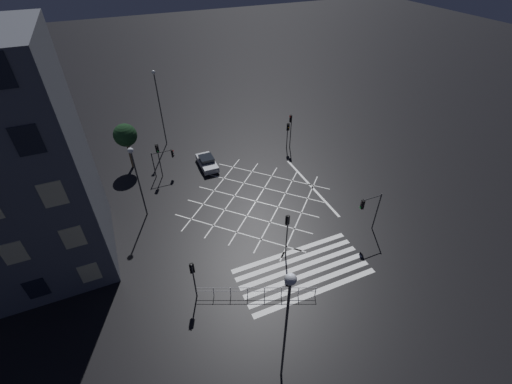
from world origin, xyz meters
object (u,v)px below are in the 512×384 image
object	(u,v)px
traffic_light_nw_main	(165,157)
street_lamp_east	(288,308)
traffic_light_ne_main	(291,125)
traffic_light_se_main	(369,207)
street_tree_near	(125,135)
traffic_light_sw_cross	(193,273)
traffic_light_ne_cross	(288,131)
waiting_car	(207,162)
street_lamp_far	(135,168)
traffic_light_nw_cross	(158,154)
street_lamp_west	(159,99)
traffic_light_median_south	(287,227)

from	to	relation	value
traffic_light_nw_main	street_lamp_east	bearing A→B (deg)	-85.45
traffic_light_ne_main	traffic_light_nw_main	distance (m)	15.75
traffic_light_ne_main	traffic_light_se_main	bearing A→B (deg)	87.14
street_lamp_east	street_tree_near	bearing A→B (deg)	100.91
traffic_light_ne_main	traffic_light_sw_cross	xyz separation A→B (m)	(-17.12, -17.14, -0.56)
traffic_light_ne_cross	waiting_car	size ratio (longest dim) A/B	0.88
traffic_light_ne_main	street_lamp_far	size ratio (longest dim) A/B	0.59
traffic_light_se_main	traffic_light_nw_main	xyz separation A→B (m)	(-14.90, 16.65, -0.74)
traffic_light_nw_cross	street_tree_near	distance (m)	4.63
street_lamp_west	traffic_light_nw_cross	bearing A→B (deg)	-105.01
traffic_light_median_south	street_lamp_west	xyz separation A→B (m)	(-5.64, 23.23, 2.97)
street_lamp_west	street_tree_near	world-z (taller)	street_lamp_west
street_lamp_far	traffic_light_se_main	bearing A→B (deg)	-29.96
street_lamp_far	street_tree_near	bearing A→B (deg)	90.63
traffic_light_median_south	traffic_light_ne_cross	bearing A→B (deg)	-27.84
traffic_light_ne_cross	traffic_light_nw_main	world-z (taller)	traffic_light_ne_cross
traffic_light_sw_cross	traffic_light_nw_main	world-z (taller)	traffic_light_sw_cross
traffic_light_se_main	waiting_car	size ratio (longest dim) A/B	1.04
traffic_light_sw_cross	waiting_car	distance (m)	18.19
traffic_light_nw_cross	street_tree_near	bearing A→B (deg)	-140.94
traffic_light_ne_cross	traffic_light_nw_main	size ratio (longest dim) A/B	1.11
traffic_light_ne_cross	traffic_light_sw_cross	bearing A→B (deg)	-44.50
street_lamp_far	traffic_light_nw_cross	bearing A→B (deg)	65.18
street_lamp_east	street_lamp_west	distance (m)	32.33
traffic_light_median_south	street_tree_near	size ratio (longest dim) A/B	0.81
traffic_light_se_main	street_tree_near	xyz separation A→B (m)	(-18.39, 19.91, 1.08)
traffic_light_nw_cross	street_tree_near	world-z (taller)	street_tree_near
traffic_light_nw_main	traffic_light_se_main	bearing A→B (deg)	-48.17
street_tree_near	waiting_car	distance (m)	9.56
street_lamp_far	waiting_car	size ratio (longest dim) A/B	1.89
street_lamp_west	traffic_light_se_main	bearing A→B (deg)	-60.11
traffic_light_ne_cross	street_lamp_far	xyz separation A→B (m)	(-18.72, -5.83, 2.99)
traffic_light_sw_cross	street_lamp_far	xyz separation A→B (m)	(-1.99, 11.18, 2.86)
traffic_light_ne_main	traffic_light_sw_cross	size ratio (longest dim) A/B	1.22
traffic_light_se_main	street_lamp_west	world-z (taller)	street_lamp_west
traffic_light_nw_cross	traffic_light_ne_main	bearing A→B (deg)	90.26
traffic_light_nw_main	street_lamp_far	distance (m)	7.68
traffic_light_se_main	waiting_car	xyz separation A→B (m)	(-10.24, 16.39, -2.47)
traffic_light_ne_main	waiting_car	xyz separation A→B (m)	(-11.07, -0.11, -2.62)
street_lamp_east	street_lamp_far	bearing A→B (deg)	105.74
traffic_light_nw_cross	street_lamp_east	world-z (taller)	street_lamp_east
traffic_light_ne_main	street_tree_near	size ratio (longest dim) A/B	0.82
street_tree_near	street_lamp_west	bearing A→B (deg)	38.43
traffic_light_median_south	traffic_light_se_main	distance (m)	7.99
traffic_light_median_south	street_lamp_far	bearing A→B (deg)	45.67
traffic_light_nw_cross	traffic_light_nw_main	bearing A→B (deg)	108.47
traffic_light_ne_main	street_lamp_far	world-z (taller)	street_lamp_far
waiting_car	traffic_light_sw_cross	bearing A→B (deg)	-19.57
traffic_light_nw_cross	street_lamp_far	distance (m)	6.96
traffic_light_sw_cross	street_lamp_far	world-z (taller)	street_lamp_far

